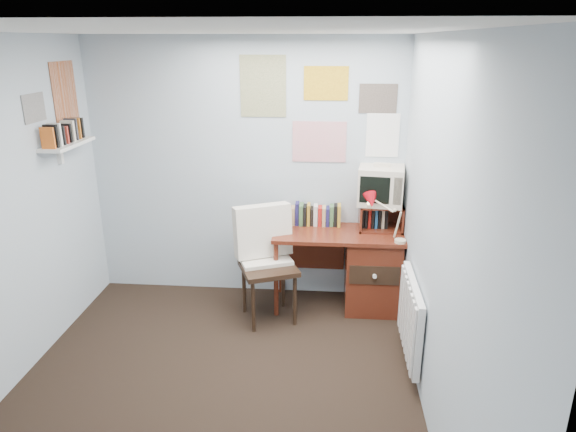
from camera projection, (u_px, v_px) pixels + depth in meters
name	position (u px, v px, depth m)	size (l,w,h in m)	color
ground	(211.00, 400.00, 3.69)	(3.50, 3.50, 0.00)	black
back_wall	(246.00, 172.00, 4.93)	(3.00, 0.02, 2.50)	#A8B5C0
right_wall	(441.00, 245.00, 3.16)	(0.02, 3.50, 2.50)	#A8B5C0
ceiling	(190.00, 30.00, 2.87)	(3.00, 3.50, 0.02)	white
desk	(366.00, 268.00, 4.86)	(1.20, 0.55, 0.76)	maroon
desk_chair	(268.00, 268.00, 4.61)	(0.52, 0.50, 1.01)	black
desk_lamp	(402.00, 223.00, 4.45)	(0.26, 0.22, 0.37)	red
tv_riser	(381.00, 216.00, 4.80)	(0.40, 0.30, 0.25)	maroon
crt_tv	(381.00, 183.00, 4.71)	(0.40, 0.37, 0.38)	beige
book_row	(313.00, 214.00, 4.92)	(0.60, 0.14, 0.22)	maroon
radiator	(411.00, 318.00, 3.95)	(0.09, 0.80, 0.60)	white
wall_shelf	(67.00, 144.00, 4.31)	(0.20, 0.62, 0.24)	white
posters_back	(320.00, 109.00, 4.67)	(1.20, 0.01, 0.90)	white
posters_left	(50.00, 98.00, 4.19)	(0.01, 0.70, 0.60)	white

